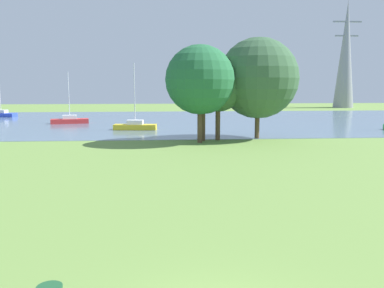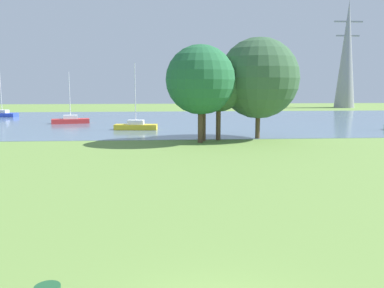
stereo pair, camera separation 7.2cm
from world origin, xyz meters
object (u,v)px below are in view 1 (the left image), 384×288
at_px(tree_east_far, 200,80).
at_px(sailboat_yellow, 135,126).
at_px(tree_west_far, 203,81).
at_px(electricity_pylon, 346,54).
at_px(sailboat_red, 70,120).
at_px(tree_mid_shore, 258,78).
at_px(tree_west_near, 218,88).
at_px(sailboat_blue, 1,114).

bearing_deg(tree_east_far, sailboat_yellow, 120.70).
height_order(tree_west_far, electricity_pylon, electricity_pylon).
bearing_deg(tree_west_far, sailboat_red, 131.50).
relative_size(sailboat_yellow, tree_mid_shore, 0.79).
relative_size(sailboat_red, tree_west_far, 0.80).
relative_size(sailboat_yellow, tree_west_far, 0.89).
bearing_deg(electricity_pylon, tree_mid_shore, -122.07).
distance_m(tree_west_far, tree_mid_shore, 5.51).
bearing_deg(tree_west_near, electricity_pylon, 55.31).
bearing_deg(tree_west_near, tree_west_far, -161.13).
xyz_separation_m(sailboat_blue, tree_east_far, (28.82, -31.09, 5.06)).
bearing_deg(tree_mid_shore, sailboat_red, 141.97).
xyz_separation_m(tree_east_far, tree_west_far, (0.38, 1.07, -0.11)).
relative_size(sailboat_blue, tree_west_near, 1.01).
height_order(tree_mid_shore, electricity_pylon, electricity_pylon).
bearing_deg(sailboat_red, tree_mid_shore, -38.03).
relative_size(sailboat_blue, electricity_pylon, 0.30).
bearing_deg(tree_west_far, tree_east_far, -109.70).
distance_m(tree_west_near, electricity_pylon, 62.73).
xyz_separation_m(sailboat_yellow, sailboat_red, (-9.09, 8.24, -0.01)).
relative_size(sailboat_red, tree_mid_shore, 0.71).
bearing_deg(tree_west_far, sailboat_yellow, 124.94).
bearing_deg(tree_west_near, sailboat_yellow, 131.76).
distance_m(sailboat_blue, sailboat_yellow, 30.31).
bearing_deg(sailboat_blue, tree_west_near, -43.94).
height_order(sailboat_red, tree_mid_shore, tree_mid_shore).
height_order(tree_west_far, tree_mid_shore, tree_mid_shore).
relative_size(tree_west_near, electricity_pylon, 0.30).
relative_size(sailboat_yellow, sailboat_red, 1.11).
distance_m(sailboat_red, electricity_pylon, 63.70).
xyz_separation_m(sailboat_blue, sailboat_red, (13.36, -12.12, -0.00)).
xyz_separation_m(sailboat_red, tree_west_far, (15.84, -17.90, 4.95)).
relative_size(sailboat_blue, sailboat_red, 1.05).
distance_m(sailboat_blue, sailboat_red, 18.03).
bearing_deg(tree_mid_shore, sailboat_blue, 140.30).
bearing_deg(tree_west_far, electricity_pylon, 54.49).
distance_m(sailboat_red, tree_mid_shore, 27.40).
distance_m(sailboat_blue, tree_west_far, 42.17).
bearing_deg(tree_west_far, sailboat_blue, 134.21).
bearing_deg(sailboat_red, tree_west_near, -45.22).
height_order(sailboat_blue, sailboat_yellow, sailboat_yellow).
bearing_deg(electricity_pylon, tree_east_far, -125.23).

